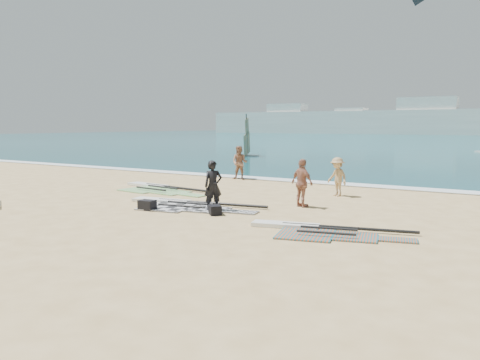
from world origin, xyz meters
The scene contains 13 objects.
ground centered at (0.00, 0.00, 0.00)m, with size 300.00×300.00×0.00m, color #D6B77D.
surf_line centered at (0.00, 12.30, 0.00)m, with size 300.00×1.20×0.04m, color white.
far_town centered at (-15.72, 150.00, 4.49)m, with size 160.00×8.00×12.00m.
rig_grey centered at (-3.05, 2.65, 0.05)m, with size 5.89×2.73×0.20m.
rig_green centered at (-7.02, 5.75, 0.05)m, with size 6.01×2.67×0.20m.
rig_orange centered at (3.16, 1.19, 0.05)m, with size 5.02×2.57×0.19m.
gear_bag_near centered at (-3.55, 1.30, 0.19)m, with size 0.58×0.42×0.37m, color black.
gear_bag_far centered at (-0.90, 1.89, 0.17)m, with size 0.55×0.39×0.33m, color black.
person_wetsuit centered at (-1.35, 2.43, 0.93)m, with size 0.68×0.44×1.86m, color black.
beachgoer_left centered at (-5.79, 11.50, 0.97)m, with size 0.94×0.74×1.94m, color #98674B.
beachgoer_mid centered at (1.26, 8.30, 0.86)m, with size 1.11×0.64×1.72m, color tan.
beachgoer_back centered at (1.08, 4.91, 0.93)m, with size 1.09×0.45×1.86m, color #A86C54.
windsurfer_left centered at (-15.70, 28.96, 1.26)m, with size 2.44×2.75×4.28m.
Camera 1 is at (8.35, -11.46, 3.14)m, focal length 35.00 mm.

